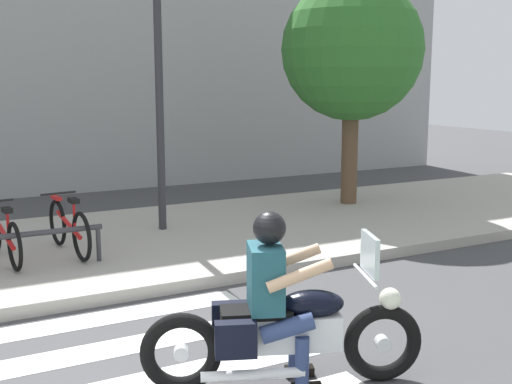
{
  "coord_description": "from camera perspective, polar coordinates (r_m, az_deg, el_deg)",
  "views": [
    {
      "loc": [
        -1.03,
        -3.97,
        2.45
      ],
      "look_at": [
        2.71,
        3.1,
        1.05
      ],
      "focal_mm": 45.2,
      "sensor_mm": 36.0,
      "label": 1
    }
  ],
  "objects": [
    {
      "name": "crosswalk_stripe_4",
      "position": [
        6.31,
        -10.52,
        -13.05
      ],
      "size": [
        2.8,
        0.4,
        0.01
      ],
      "primitive_type": "cube",
      "color": "white",
      "rests_on": "ground"
    },
    {
      "name": "sidewalk",
      "position": [
        9.31,
        -20.67,
        -5.51
      ],
      "size": [
        24.0,
        4.4,
        0.15
      ],
      "primitive_type": "cube",
      "color": "#A8A399",
      "rests_on": "ground"
    },
    {
      "name": "crosswalk_stripe_3",
      "position": [
        5.62,
        -7.96,
        -15.99
      ],
      "size": [
        2.8,
        0.4,
        0.01
      ],
      "primitive_type": "cube",
      "color": "white",
      "rests_on": "ground"
    },
    {
      "name": "tree_near_rack",
      "position": [
        12.08,
        8.51,
        12.27
      ],
      "size": [
        2.58,
        2.58,
        4.28
      ],
      "color": "brown",
      "rests_on": "ground"
    },
    {
      "name": "rider",
      "position": [
        5.14,
        1.77,
        -8.46
      ],
      "size": [
        0.75,
        0.68,
        1.45
      ],
      "color": "#1E4C59",
      "rests_on": "ground"
    },
    {
      "name": "motorcycle",
      "position": [
        5.27,
        2.6,
        -12.24
      ],
      "size": [
        2.18,
        1.0,
        1.24
      ],
      "color": "black",
      "rests_on": "ground"
    },
    {
      "name": "street_lamp",
      "position": [
        9.91,
        -8.62,
        11.21
      ],
      "size": [
        0.28,
        0.28,
        4.46
      ],
      "color": "#2D2D33",
      "rests_on": "ground"
    },
    {
      "name": "crosswalk_stripe_5",
      "position": [
        7.03,
        -12.51,
        -10.69
      ],
      "size": [
        2.8,
        0.4,
        0.01
      ],
      "primitive_type": "cube",
      "color": "white",
      "rests_on": "ground"
    },
    {
      "name": "bicycle_3",
      "position": [
        8.95,
        -16.23,
        -3.02
      ],
      "size": [
        0.48,
        1.64,
        0.78
      ],
      "color": "black",
      "rests_on": "sidewalk"
    },
    {
      "name": "bicycle_2",
      "position": [
        8.84,
        -21.43,
        -3.59
      ],
      "size": [
        0.48,
        1.69,
        0.74
      ],
      "color": "black",
      "rests_on": "sidewalk"
    }
  ]
}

